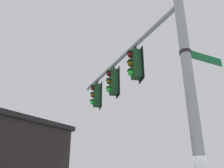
# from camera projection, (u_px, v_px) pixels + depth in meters

# --- Properties ---
(signal_pole) EXTENTS (0.26, 0.26, 7.08)m
(signal_pole) POSITION_uv_depth(u_px,v_px,m) (193.00, 110.00, 5.68)
(signal_pole) COLOR #ADB2B7
(signal_pole) RESTS_ON ground
(mast_arm) EXTENTS (6.86, 1.84, 0.15)m
(mast_arm) POSITION_uv_depth(u_px,v_px,m) (120.00, 59.00, 9.77)
(mast_arm) COLOR #ADB2B7
(traffic_light_nearest_pole) EXTENTS (0.54, 0.49, 1.31)m
(traffic_light_nearest_pole) POSITION_uv_depth(u_px,v_px,m) (136.00, 64.00, 8.50)
(traffic_light_nearest_pole) COLOR black
(traffic_light_mid_inner) EXTENTS (0.54, 0.49, 1.31)m
(traffic_light_mid_inner) POSITION_uv_depth(u_px,v_px,m) (113.00, 82.00, 9.92)
(traffic_light_mid_inner) COLOR black
(traffic_light_mid_outer) EXTENTS (0.54, 0.49, 1.31)m
(traffic_light_mid_outer) POSITION_uv_depth(u_px,v_px,m) (97.00, 95.00, 11.34)
(traffic_light_mid_outer) COLOR black
(street_name_sign) EXTENTS (0.48, 1.40, 0.22)m
(street_name_sign) POSITION_uv_depth(u_px,v_px,m) (196.00, 56.00, 6.43)
(street_name_sign) COLOR #147238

